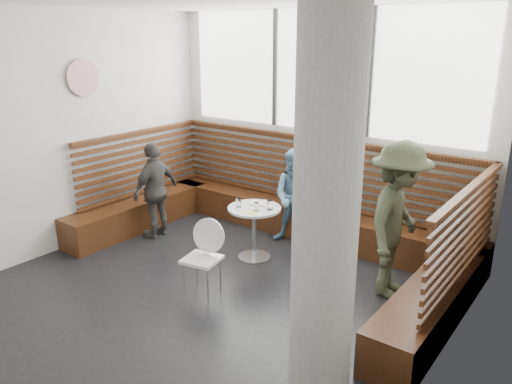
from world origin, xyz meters
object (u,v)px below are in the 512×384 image
Objects in this scene: child_back at (296,197)px; child_left at (156,190)px; cafe_table at (254,222)px; cafe_chair at (205,251)px; concrete_column at (326,213)px; adult_man at (397,221)px.

child_back is 0.97× the size of child_left.
cafe_table is 1.04m from cafe_chair.
cafe_chair is 1.90m from child_left.
concrete_column is at bearing -71.59° from child_back.
child_back is 2.04m from child_left.
cafe_chair reaches higher than cafe_table.
adult_man is at bearing 93.79° from child_left.
child_left is at bearing 91.00° from adult_man.
child_back is at bearing 116.26° from child_left.
cafe_table is 0.40× the size of adult_man.
concrete_column is 2.28× the size of child_left.
concrete_column is 4.05m from child_left.
concrete_column reaches higher than cafe_chair.
cafe_table is at bearing 83.58° from cafe_chair.
cafe_table is 1.89m from adult_man.
child_back is at bearing 76.76° from cafe_chair.
cafe_table is at bearing 89.97° from adult_man.
adult_man reaches higher than child_back.
child_back is (-1.86, 2.54, -0.92)m from concrete_column.
concrete_column reaches higher than child_left.
adult_man reaches higher than cafe_chair.
adult_man is (1.75, 1.23, 0.40)m from cafe_chair.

